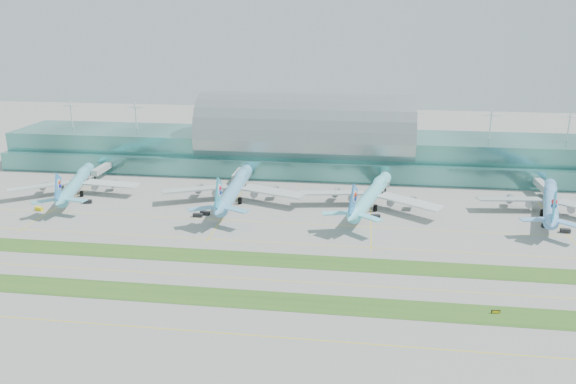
# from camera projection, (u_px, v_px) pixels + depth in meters

# --- Properties ---
(ground) EXTENTS (700.00, 700.00, 0.00)m
(ground) POSITION_uv_depth(u_px,v_px,m) (267.00, 262.00, 200.30)
(ground) COLOR gray
(ground) RESTS_ON ground
(terminal) EXTENTS (340.00, 69.10, 36.00)m
(terminal) POSITION_uv_depth(u_px,v_px,m) (305.00, 144.00, 317.70)
(terminal) COLOR #3D7A75
(terminal) RESTS_ON ground
(grass_strip_near) EXTENTS (420.00, 12.00, 0.08)m
(grass_strip_near) POSITION_uv_depth(u_px,v_px,m) (252.00, 299.00, 173.84)
(grass_strip_near) COLOR #2D591E
(grass_strip_near) RESTS_ON ground
(grass_strip_far) EXTENTS (420.00, 12.00, 0.08)m
(grass_strip_far) POSITION_uv_depth(u_px,v_px,m) (268.00, 260.00, 202.18)
(grass_strip_far) COLOR #2D591E
(grass_strip_far) RESTS_ON ground
(taxiline_a) EXTENTS (420.00, 0.35, 0.01)m
(taxiline_a) POSITION_uv_depth(u_px,v_px,m) (238.00, 334.00, 154.95)
(taxiline_a) COLOR yellow
(taxiline_a) RESTS_ON ground
(taxiline_b) EXTENTS (420.00, 0.35, 0.01)m
(taxiline_b) POSITION_uv_depth(u_px,v_px,m) (260.00, 279.00, 187.07)
(taxiline_b) COLOR yellow
(taxiline_b) RESTS_ON ground
(taxiline_c) EXTENTS (420.00, 0.35, 0.01)m
(taxiline_c) POSITION_uv_depth(u_px,v_px,m) (275.00, 243.00, 217.31)
(taxiline_c) COLOR yellow
(taxiline_c) RESTS_ON ground
(taxiline_d) EXTENTS (420.00, 0.35, 0.01)m
(taxiline_d) POSITION_uv_depth(u_px,v_px,m) (283.00, 223.00, 238.09)
(taxiline_d) COLOR yellow
(taxiline_d) RESTS_ON ground
(airliner_a) EXTENTS (60.35, 69.76, 19.51)m
(airliner_a) POSITION_uv_depth(u_px,v_px,m) (76.00, 182.00, 274.30)
(airliner_a) COLOR #5EBBD0
(airliner_a) RESTS_ON ground
(airliner_b) EXTENTS (68.56, 77.78, 21.42)m
(airliner_b) POSITION_uv_depth(u_px,v_px,m) (235.00, 187.00, 264.57)
(airliner_b) COLOR #63ACDA
(airliner_b) RESTS_ON ground
(airliner_c) EXTENTS (64.68, 74.59, 20.77)m
(airliner_c) POSITION_uv_depth(u_px,v_px,m) (371.00, 194.00, 255.08)
(airliner_c) COLOR #6FE1F4
(airliner_c) RESTS_ON ground
(airliner_d) EXTENTS (60.23, 69.71, 19.56)m
(airliner_d) POSITION_uv_depth(u_px,v_px,m) (551.00, 201.00, 246.90)
(airliner_d) COLOR #6DAEF0
(airliner_d) RESTS_ON ground
(gse_a) EXTENTS (4.00, 2.58, 1.48)m
(gse_a) POSITION_uv_depth(u_px,v_px,m) (39.00, 209.00, 253.04)
(gse_a) COLOR yellow
(gse_a) RESTS_ON ground
(gse_b) EXTENTS (4.16, 2.70, 1.65)m
(gse_b) POSITION_uv_depth(u_px,v_px,m) (88.00, 202.00, 262.42)
(gse_b) COLOR black
(gse_b) RESTS_ON ground
(gse_c) EXTENTS (4.20, 1.94, 1.52)m
(gse_c) POSITION_uv_depth(u_px,v_px,m) (198.00, 215.00, 244.89)
(gse_c) COLOR black
(gse_c) RESTS_ON ground
(gse_d) EXTENTS (4.41, 2.65, 1.77)m
(gse_d) POSITION_uv_depth(u_px,v_px,m) (205.00, 213.00, 247.24)
(gse_d) COLOR black
(gse_d) RESTS_ON ground
(gse_e) EXTENTS (3.48, 1.73, 1.36)m
(gse_e) POSITION_uv_depth(u_px,v_px,m) (353.00, 217.00, 242.43)
(gse_e) COLOR #E6B50D
(gse_e) RESTS_ON ground
(gse_f) EXTENTS (4.20, 2.47, 1.50)m
(gse_f) POSITION_uv_depth(u_px,v_px,m) (375.00, 216.00, 243.53)
(gse_f) COLOR black
(gse_f) RESTS_ON ground
(gse_g) EXTENTS (3.31, 2.29, 1.29)m
(gse_g) POSITION_uv_depth(u_px,v_px,m) (545.00, 226.00, 232.79)
(gse_g) COLOR black
(gse_g) RESTS_ON ground
(gse_h) EXTENTS (3.89, 2.08, 1.67)m
(gse_h) POSITION_uv_depth(u_px,v_px,m) (565.00, 231.00, 227.10)
(gse_h) COLOR black
(gse_h) RESTS_ON ground
(taxiway_sign_east) EXTENTS (2.64, 0.64, 1.11)m
(taxiway_sign_east) POSITION_uv_depth(u_px,v_px,m) (496.00, 312.00, 165.57)
(taxiway_sign_east) COLOR black
(taxiway_sign_east) RESTS_ON ground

